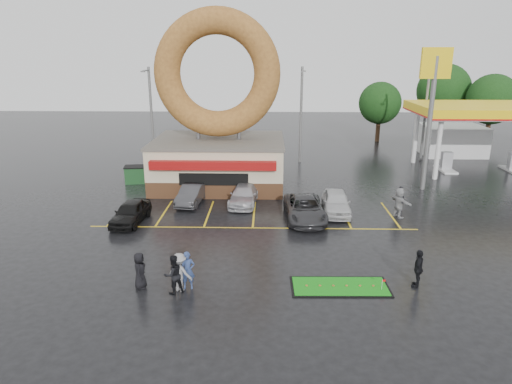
{
  "coord_description": "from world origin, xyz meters",
  "views": [
    {
      "loc": [
        0.88,
        -22.5,
        10.26
      ],
      "look_at": [
        0.19,
        3.7,
        2.2
      ],
      "focal_mm": 32.0,
      "sensor_mm": 36.0,
      "label": 1
    }
  ],
  "objects_px": {
    "gas_station": "(471,125)",
    "streetlight_mid": "(301,113)",
    "streetlight_left": "(151,114)",
    "putting_green": "(340,287)",
    "car_black": "(131,212)",
    "person_blue": "(188,270)",
    "donut_shop": "(218,129)",
    "car_white": "(336,202)",
    "person_cameraman": "(418,268)",
    "car_dgrey": "(192,194)",
    "car_silver": "(244,195)",
    "car_grey": "(305,209)",
    "shell_sign": "(433,93)",
    "streetlight_right": "(426,112)",
    "dumpster": "(137,175)"
  },
  "relations": [
    {
      "from": "shell_sign",
      "to": "streetlight_right",
      "type": "bearing_deg",
      "value": 73.17
    },
    {
      "from": "streetlight_left",
      "to": "car_white",
      "type": "relative_size",
      "value": 2.05
    },
    {
      "from": "car_white",
      "to": "putting_green",
      "type": "height_order",
      "value": "car_white"
    },
    {
      "from": "car_silver",
      "to": "car_grey",
      "type": "xyz_separation_m",
      "value": [
        4.05,
        -3.03,
        0.08
      ]
    },
    {
      "from": "person_blue",
      "to": "putting_green",
      "type": "bearing_deg",
      "value": -4.43
    },
    {
      "from": "gas_station",
      "to": "person_cameraman",
      "type": "xyz_separation_m",
      "value": [
        -12.27,
        -24.59,
        -2.8
      ]
    },
    {
      "from": "car_black",
      "to": "person_blue",
      "type": "xyz_separation_m",
      "value": [
        4.98,
        -8.15,
        0.19
      ]
    },
    {
      "from": "car_dgrey",
      "to": "putting_green",
      "type": "height_order",
      "value": "car_dgrey"
    },
    {
      "from": "shell_sign",
      "to": "dumpster",
      "type": "bearing_deg",
      "value": 176.77
    },
    {
      "from": "streetlight_left",
      "to": "person_blue",
      "type": "height_order",
      "value": "streetlight_left"
    },
    {
      "from": "streetlight_right",
      "to": "car_black",
      "type": "bearing_deg",
      "value": -142.98
    },
    {
      "from": "car_dgrey",
      "to": "person_blue",
      "type": "xyz_separation_m",
      "value": [
        1.79,
        -12.07,
        0.21
      ]
    },
    {
      "from": "car_white",
      "to": "car_dgrey",
      "type": "bearing_deg",
      "value": 173.21
    },
    {
      "from": "streetlight_left",
      "to": "car_dgrey",
      "type": "relative_size",
      "value": 2.23
    },
    {
      "from": "person_blue",
      "to": "car_white",
      "type": "bearing_deg",
      "value": 45.47
    },
    {
      "from": "streetlight_mid",
      "to": "putting_green",
      "type": "distance_m",
      "value": 25.2
    },
    {
      "from": "person_blue",
      "to": "person_cameraman",
      "type": "xyz_separation_m",
      "value": [
        10.4,
        0.42,
        0.02
      ]
    },
    {
      "from": "streetlight_left",
      "to": "car_grey",
      "type": "height_order",
      "value": "streetlight_left"
    },
    {
      "from": "car_grey",
      "to": "person_blue",
      "type": "relative_size",
      "value": 2.97
    },
    {
      "from": "car_white",
      "to": "person_blue",
      "type": "height_order",
      "value": "person_blue"
    },
    {
      "from": "gas_station",
      "to": "streetlight_mid",
      "type": "distance_m",
      "value": 16.04
    },
    {
      "from": "car_white",
      "to": "person_cameraman",
      "type": "relative_size",
      "value": 2.43
    },
    {
      "from": "streetlight_right",
      "to": "person_cameraman",
      "type": "bearing_deg",
      "value": -107.92
    },
    {
      "from": "shell_sign",
      "to": "person_cameraman",
      "type": "relative_size",
      "value": 5.88
    },
    {
      "from": "shell_sign",
      "to": "streetlight_mid",
      "type": "xyz_separation_m",
      "value": [
        -9.0,
        8.92,
        -2.6
      ]
    },
    {
      "from": "car_white",
      "to": "person_cameraman",
      "type": "distance_m",
      "value": 10.17
    },
    {
      "from": "car_dgrey",
      "to": "car_white",
      "type": "distance_m",
      "value": 10.05
    },
    {
      "from": "donut_shop",
      "to": "streetlight_right",
      "type": "bearing_deg",
      "value": 25.21
    },
    {
      "from": "shell_sign",
      "to": "person_blue",
      "type": "xyz_separation_m",
      "value": [
        -15.67,
        -16.07,
        -6.5
      ]
    },
    {
      "from": "car_silver",
      "to": "person_blue",
      "type": "xyz_separation_m",
      "value": [
        -1.89,
        -12.07,
        0.23
      ]
    },
    {
      "from": "person_cameraman",
      "to": "gas_station",
      "type": "bearing_deg",
      "value": 177.88
    },
    {
      "from": "streetlight_right",
      "to": "car_grey",
      "type": "xyz_separation_m",
      "value": [
        -12.73,
        -16.95,
        -4.06
      ]
    },
    {
      "from": "streetlight_mid",
      "to": "car_dgrey",
      "type": "bearing_deg",
      "value": -123.24
    },
    {
      "from": "donut_shop",
      "to": "car_dgrey",
      "type": "relative_size",
      "value": 3.35
    },
    {
      "from": "donut_shop",
      "to": "dumpster",
      "type": "relative_size",
      "value": 7.5
    },
    {
      "from": "gas_station",
      "to": "shell_sign",
      "type": "xyz_separation_m",
      "value": [
        -7.0,
        -8.94,
        3.68
      ]
    },
    {
      "from": "car_dgrey",
      "to": "car_grey",
      "type": "bearing_deg",
      "value": -14.33
    },
    {
      "from": "donut_shop",
      "to": "gas_station",
      "type": "relative_size",
      "value": 0.99
    },
    {
      "from": "donut_shop",
      "to": "gas_station",
      "type": "height_order",
      "value": "donut_shop"
    },
    {
      "from": "donut_shop",
      "to": "shell_sign",
      "type": "xyz_separation_m",
      "value": [
        16.0,
        -0.97,
        2.91
      ]
    },
    {
      "from": "donut_shop",
      "to": "person_blue",
      "type": "bearing_deg",
      "value": -88.9
    },
    {
      "from": "car_black",
      "to": "dumpster",
      "type": "distance_m",
      "value": 9.46
    },
    {
      "from": "shell_sign",
      "to": "car_dgrey",
      "type": "relative_size",
      "value": 2.63
    },
    {
      "from": "car_silver",
      "to": "car_black",
      "type": "bearing_deg",
      "value": -145.78
    },
    {
      "from": "streetlight_left",
      "to": "putting_green",
      "type": "xyz_separation_m",
      "value": [
        14.22,
        -23.75,
        -4.75
      ]
    },
    {
      "from": "dumpster",
      "to": "person_cameraman",
      "type": "bearing_deg",
      "value": -52.51
    },
    {
      "from": "car_silver",
      "to": "person_blue",
      "type": "bearing_deg",
      "value": -94.37
    },
    {
      "from": "streetlight_right",
      "to": "streetlight_mid",
      "type": "bearing_deg",
      "value": -175.24
    },
    {
      "from": "car_dgrey",
      "to": "dumpster",
      "type": "xyz_separation_m",
      "value": [
        -5.37,
        5.29,
        -0.01
      ]
    },
    {
      "from": "car_dgrey",
      "to": "person_cameraman",
      "type": "height_order",
      "value": "person_cameraman"
    }
  ]
}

